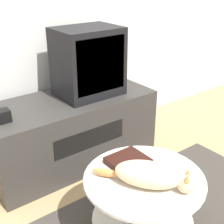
# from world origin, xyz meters

# --- Properties ---
(tv_stand) EXTENTS (1.36, 0.59, 0.56)m
(tv_stand) POSITION_xyz_m (0.00, 0.99, 0.28)
(tv_stand) COLOR #33302D
(tv_stand) RESTS_ON ground_plane
(tv) EXTENTS (0.49, 0.37, 0.53)m
(tv) POSITION_xyz_m (0.19, 0.99, 0.82)
(tv) COLOR black
(tv) RESTS_ON tv_stand
(speaker) EXTENTS (0.08, 0.08, 0.08)m
(speaker) POSITION_xyz_m (-0.54, 0.91, 0.60)
(speaker) COLOR black
(speaker) RESTS_ON tv_stand
(coffee_table) EXTENTS (0.68, 0.68, 0.41)m
(coffee_table) POSITION_xyz_m (-0.09, 0.02, 0.28)
(coffee_table) COLOR #B2B2B7
(coffee_table) RESTS_ON rug
(dvd_box) EXTENTS (0.22, 0.20, 0.04)m
(dvd_box) POSITION_xyz_m (-0.08, 0.17, 0.45)
(dvd_box) COLOR black
(dvd_box) RESTS_ON coffee_table
(cat) EXTENTS (0.38, 0.48, 0.13)m
(cat) POSITION_xyz_m (-0.11, -0.05, 0.49)
(cat) COLOR beige
(cat) RESTS_ON coffee_table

